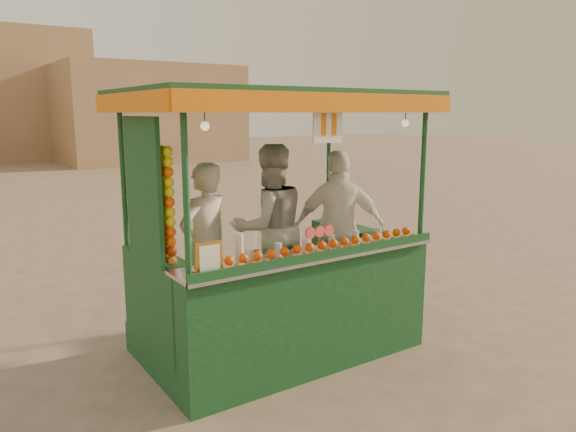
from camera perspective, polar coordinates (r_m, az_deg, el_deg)
ground at (r=6.23m, az=0.58°, el=-13.44°), size 90.00×90.00×0.00m
building_right at (r=30.45m, az=-14.50°, el=10.39°), size 9.00×6.00×5.00m
juice_cart at (r=5.73m, az=-1.29°, el=-6.05°), size 3.06×1.98×2.78m
vendor_left at (r=5.74m, az=-8.77°, el=-3.09°), size 0.74×0.60×1.74m
vendor_middle at (r=6.15m, az=-1.92°, el=-1.27°), size 1.01×0.83×1.90m
vendor_right at (r=6.34m, az=5.41°, el=-1.29°), size 1.15×0.92×1.82m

